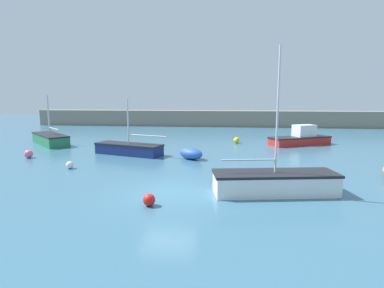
# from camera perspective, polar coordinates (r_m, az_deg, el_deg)

# --- Properties ---
(ground_plane) EXTENTS (120.00, 120.00, 0.20)m
(ground_plane) POSITION_cam_1_polar(r_m,az_deg,el_deg) (14.27, -4.62, -9.56)
(ground_plane) COLOR #38667F
(harbor_breakwater) EXTENTS (54.74, 2.77, 2.41)m
(harbor_breakwater) POSITION_cam_1_polar(r_m,az_deg,el_deg) (46.90, 3.29, 4.90)
(harbor_breakwater) COLOR gray
(harbor_breakwater) RESTS_ON ground_plane
(motorboat_grey_hull) EXTENTS (6.15, 4.28, 1.87)m
(motorboat_grey_hull) POSITION_cam_1_polar(r_m,az_deg,el_deg) (29.99, 20.03, 1.06)
(motorboat_grey_hull) COLOR red
(motorboat_grey_hull) RESTS_ON ground_plane
(fishing_dinghy_green) EXTENTS (2.30, 2.16, 0.82)m
(fishing_dinghy_green) POSITION_cam_1_polar(r_m,az_deg,el_deg) (21.62, -0.22, -1.80)
(fishing_dinghy_green) COLOR #2D56B7
(fishing_dinghy_green) RESTS_ON ground_plane
(sailboat_twin_hulled) EXTENTS (5.58, 5.38, 4.61)m
(sailboat_twin_hulled) POSITION_cam_1_polar(r_m,az_deg,el_deg) (31.44, -25.39, 0.88)
(sailboat_twin_hulled) COLOR #287A4C
(sailboat_twin_hulled) RESTS_ON ground_plane
(sailboat_tall_mast) EXTENTS (5.85, 2.62, 6.66)m
(sailboat_tall_mast) POSITION_cam_1_polar(r_m,az_deg,el_deg) (14.42, 15.44, -7.06)
(sailboat_tall_mast) COLOR white
(sailboat_tall_mast) RESTS_ON ground_plane
(sailboat_short_mast) EXTENTS (6.03, 3.16, 4.29)m
(sailboat_short_mast) POSITION_cam_1_polar(r_m,az_deg,el_deg) (23.84, -11.92, -0.89)
(sailboat_short_mast) COLOR navy
(sailboat_short_mast) RESTS_ON ground_plane
(mooring_buoy_white) EXTENTS (0.46, 0.46, 0.46)m
(mooring_buoy_white) POSITION_cam_1_polar(r_m,az_deg,el_deg) (20.23, -22.25, -3.72)
(mooring_buoy_white) COLOR white
(mooring_buoy_white) RESTS_ON ground_plane
(mooring_buoy_yellow) EXTENTS (0.58, 0.58, 0.58)m
(mooring_buoy_yellow) POSITION_cam_1_polar(r_m,az_deg,el_deg) (29.51, 8.49, 0.73)
(mooring_buoy_yellow) COLOR yellow
(mooring_buoy_yellow) RESTS_ON ground_plane
(mooring_buoy_red) EXTENTS (0.51, 0.51, 0.51)m
(mooring_buoy_red) POSITION_cam_1_polar(r_m,az_deg,el_deg) (12.57, -8.17, -10.49)
(mooring_buoy_red) COLOR red
(mooring_buoy_red) RESTS_ON ground_plane
(mooring_buoy_pink) EXTENTS (0.59, 0.59, 0.59)m
(mooring_buoy_pink) POSITION_cam_1_polar(r_m,az_deg,el_deg) (25.07, -28.68, -1.68)
(mooring_buoy_pink) COLOR #EA668C
(mooring_buoy_pink) RESTS_ON ground_plane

